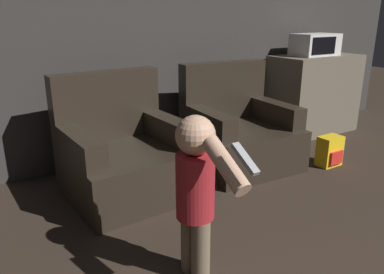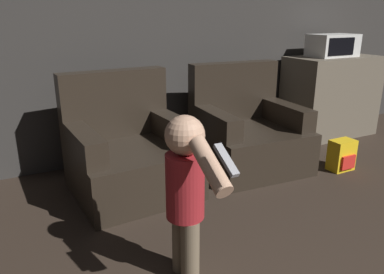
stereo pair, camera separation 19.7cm
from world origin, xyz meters
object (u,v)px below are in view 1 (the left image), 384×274
object	(u,v)px
armchair_right	(238,132)
person_toddler	(196,187)
microwave	(315,45)
toy_backpack	(330,151)
armchair_left	(124,155)

from	to	relation	value
armchair_right	person_toddler	xyz separation A→B (m)	(-1.26, -1.21, 0.23)
person_toddler	microwave	bearing A→B (deg)	-59.05
toy_backpack	microwave	distance (m)	1.46
armchair_right	toy_backpack	world-z (taller)	armchair_right
armchair_right	microwave	world-z (taller)	microwave
armchair_right	microwave	bearing A→B (deg)	18.39
armchair_right	toy_backpack	xyz separation A→B (m)	(0.73, -0.52, -0.17)
armchair_left	microwave	xyz separation A→B (m)	(2.60, 0.37, 0.75)
person_toddler	toy_backpack	bearing A→B (deg)	-70.47
person_toddler	microwave	xyz separation A→B (m)	(2.67, 1.58, 0.52)
armchair_left	armchair_right	world-z (taller)	same
person_toddler	armchair_right	bearing A→B (deg)	-45.75
microwave	person_toddler	bearing A→B (deg)	-149.39
armchair_right	microwave	distance (m)	1.64
toy_backpack	microwave	xyz separation A→B (m)	(0.69, 0.89, 0.93)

